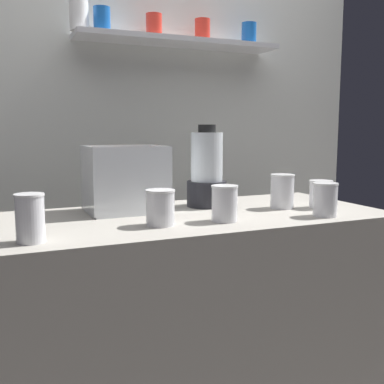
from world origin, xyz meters
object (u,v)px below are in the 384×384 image
Objects in this scene: juice_cup_carrot_right at (282,193)px; juice_cup_beet_rightmost at (321,196)px; blender_pitcher at (207,173)px; juice_cup_mango_far_left at (30,221)px; carrot_display_bin at (125,191)px; juice_cup_beet_middle at (225,206)px; juice_cup_mango_far_right at (325,201)px; juice_cup_carrot_left at (160,210)px.

juice_cup_carrot_right reaches higher than juice_cup_beet_rightmost.
blender_pitcher is 2.42× the size of juice_cup_mango_far_left.
carrot_display_bin is at bearing 45.14° from juice_cup_mango_far_left.
carrot_display_bin is 2.36× the size of juice_cup_beet_middle.
juice_cup_mango_far_right is (0.36, -0.06, 0.00)m from juice_cup_beet_middle.
juice_cup_beet_rightmost is (0.46, 0.09, -0.01)m from juice_cup_beet_middle.
juice_cup_mango_far_left is at bearing -169.88° from juice_cup_carrot_left.
carrot_display_bin is 0.75m from juice_cup_beet_rightmost.
blender_pitcher reaches higher than juice_cup_carrot_left.
juice_cup_mango_far_left reaches higher than juice_cup_carrot_left.
juice_cup_carrot_left is at bearing 10.12° from juice_cup_mango_far_left.
carrot_display_bin is at bearing 162.54° from juice_cup_beet_rightmost.
juice_cup_beet_middle is at bearing 4.61° from juice_cup_mango_far_left.
juice_cup_carrot_left is 0.55m from juice_cup_carrot_right.
carrot_display_bin is 2.14× the size of juice_cup_carrot_right.
juice_cup_carrot_right is at bearing 11.36° from juice_cup_mango_far_left.
juice_cup_mango_far_left reaches higher than juice_cup_carrot_right.
juice_cup_mango_far_left is 1.11× the size of juice_cup_beet_middle.
juice_cup_mango_far_left is 1.08m from juice_cup_beet_rightmost.
blender_pitcher is 2.44× the size of juice_cup_carrot_right.
juice_cup_beet_rightmost is (0.10, 0.15, -0.01)m from juice_cup_mango_far_right.
juice_cup_carrot_right is at bearing 12.27° from juice_cup_carrot_left.
carrot_display_bin reaches higher than juice_cup_beet_middle.
juice_cup_beet_middle is 0.37m from juice_cup_mango_far_right.
juice_cup_beet_middle is 1.12× the size of juice_cup_beet_rightmost.
juice_cup_mango_far_left is at bearing -153.27° from blender_pitcher.
juice_cup_carrot_left is 0.97× the size of juice_cup_mango_far_right.
juice_cup_beet_middle is (0.25, -0.31, -0.02)m from carrot_display_bin.
juice_cup_carrot_left is at bearing -174.46° from juice_cup_beet_rightmost.
juice_cup_mango_far_right is (0.58, -0.08, 0.00)m from juice_cup_carrot_left.
juice_cup_mango_far_left is at bearing -172.78° from juice_cup_beet_rightmost.
blender_pitcher is at bearing 147.60° from juice_cup_carrot_right.
juice_cup_mango_far_left is 0.40m from juice_cup_carrot_left.
juice_cup_carrot_left reaches higher than juice_cup_beet_rightmost.
carrot_display_bin reaches higher than juice_cup_carrot_right.
blender_pitcher is 0.45m from juice_cup_beet_rightmost.
juice_cup_beet_middle is (0.22, -0.02, 0.00)m from juice_cup_carrot_left.
blender_pitcher is at bearing 151.95° from juice_cup_beet_rightmost.
juice_cup_mango_far_right is (0.97, -0.01, -0.01)m from juice_cup_mango_far_left.
carrot_display_bin reaches higher than juice_cup_carrot_left.
juice_cup_carrot_right reaches higher than juice_cup_beet_middle.
juice_cup_carrot_right is 0.15m from juice_cup_beet_rightmost.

